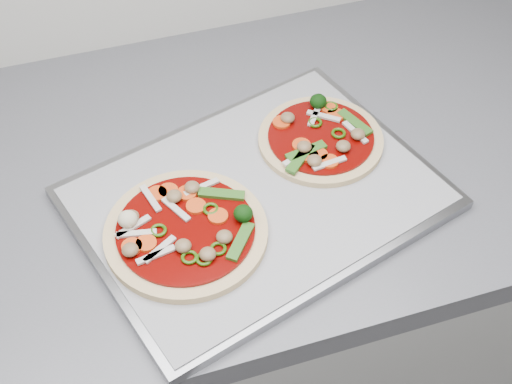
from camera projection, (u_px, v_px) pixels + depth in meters
name	position (u px, v px, depth m)	size (l,w,h in m)	color
base_cabinet	(189.00, 349.00, 1.31)	(3.60, 0.60, 0.86)	#B3B3B1
countertop	(166.00, 184.00, 0.97)	(3.60, 0.60, 0.04)	#5D5D64
baking_tray	(257.00, 198.00, 0.92)	(0.45, 0.33, 0.01)	gray
parchment	(257.00, 194.00, 0.91)	(0.43, 0.31, 0.00)	gray
pizza_left	(185.00, 230.00, 0.86)	(0.24, 0.24, 0.03)	tan
pizza_right	(321.00, 138.00, 0.97)	(0.24, 0.24, 0.03)	tan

